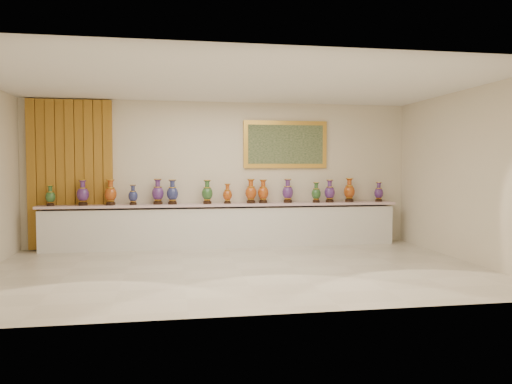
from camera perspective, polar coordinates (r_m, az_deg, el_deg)
The scene contains 19 objects.
ground at distance 8.16m, azimuth -1.98°, elevation -8.82°, with size 8.00×8.00×0.00m, color beige.
room at distance 10.43m, azimuth -16.65°, elevation 2.49°, with size 8.00×8.00×8.00m.
counter at distance 10.31m, azimuth -3.68°, elevation -3.88°, with size 7.28×0.48×0.90m.
vase_0 at distance 10.41m, azimuth -22.44°, elevation -0.49°, with size 0.19×0.19×0.40m.
vase_1 at distance 10.30m, azimuth -19.18°, elevation -0.21°, with size 0.31×0.31×0.50m.
vase_2 at distance 10.23m, azimuth -16.28°, elevation -0.18°, with size 0.26×0.26×0.50m.
vase_3 at distance 10.19m, azimuth -13.87°, elevation -0.43°, with size 0.18×0.18×0.40m.
vase_4 at distance 10.22m, azimuth -11.16°, elevation -0.10°, with size 0.31×0.31×0.51m.
vase_5 at distance 10.16m, azimuth -9.52°, elevation -0.14°, with size 0.28×0.28×0.50m.
vase_6 at distance 10.19m, azimuth -5.60°, elevation -0.13°, with size 0.28×0.28×0.49m.
vase_7 at distance 10.23m, azimuth -3.28°, elevation -0.30°, with size 0.24×0.24×0.41m.
vase_8 at distance 10.33m, azimuth -0.59°, elevation -0.03°, with size 0.29×0.29×0.50m.
vase_9 at distance 10.39m, azimuth 0.83°, elevation -0.05°, with size 0.28×0.28×0.49m.
vase_10 at distance 10.50m, azimuth 3.65°, elevation 0.00°, with size 0.27×0.27×0.50m.
vase_11 at distance 10.59m, azimuth 6.89°, elevation -0.16°, with size 0.21×0.21×0.43m.
vase_12 at distance 10.70m, azimuth 8.42°, elevation -0.02°, with size 0.24×0.24×0.48m.
vase_13 at distance 10.89m, azimuth 10.62°, elevation 0.09°, with size 0.25×0.25×0.51m.
vase_14 at distance 11.15m, azimuth 13.85°, elevation -0.08°, with size 0.25×0.25×0.42m.
label_card at distance 10.13m, azimuth -15.71°, elevation -1.47°, with size 0.10×0.06×0.00m, color white.
Camera 1 is at (-1.07, -7.91, 1.67)m, focal length 35.00 mm.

